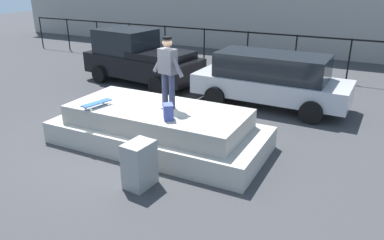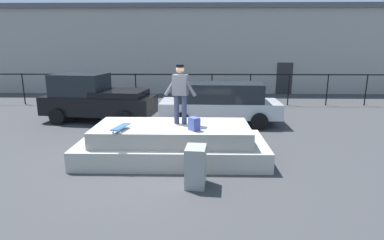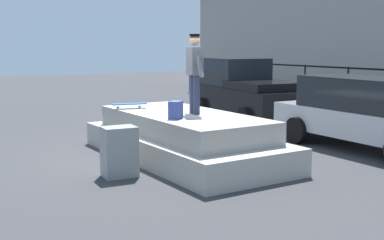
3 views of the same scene
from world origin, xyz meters
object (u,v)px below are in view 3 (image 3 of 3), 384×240
at_px(skateboarder, 195,68).
at_px(backpack, 176,110).
at_px(car_silver_hatchback_mid, 371,112).
at_px(utility_box, 119,152).
at_px(skateboard, 129,104).
at_px(car_black_pickup_near, 244,90).

distance_m(skateboarder, backpack, 1.10).
bearing_deg(backpack, skateboarder, -5.99).
relative_size(skateboarder, backpack, 4.78).
bearing_deg(backpack, car_silver_hatchback_mid, -47.58).
xyz_separation_m(car_silver_hatchback_mid, utility_box, (-0.90, -5.77, -0.42)).
bearing_deg(utility_box, car_silver_hatchback_mid, 86.72).
relative_size(skateboarder, utility_box, 1.78).
bearing_deg(backpack, skateboard, 56.99).
distance_m(skateboard, car_silver_hatchback_mid, 5.44).
relative_size(backpack, car_black_pickup_near, 0.07).
bearing_deg(skateboarder, car_black_pickup_near, 131.42).
relative_size(car_black_pickup_near, utility_box, 5.16).
relative_size(backpack, utility_box, 0.37).
bearing_deg(skateboarder, car_silver_hatchback_mid, 70.85).
xyz_separation_m(skateboarder, skateboard, (-1.49, -0.77, -0.83)).
height_order(skateboarder, utility_box, skateboarder).
bearing_deg(skateboard, car_silver_hatchback_mid, 58.65).
height_order(car_black_pickup_near, utility_box, car_black_pickup_near).
distance_m(skateboarder, skateboard, 1.87).
bearing_deg(utility_box, skateboarder, 108.77).
xyz_separation_m(skateboard, car_black_pickup_near, (-2.27, 5.03, -0.11)).
distance_m(car_silver_hatchback_mid, utility_box, 5.86).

